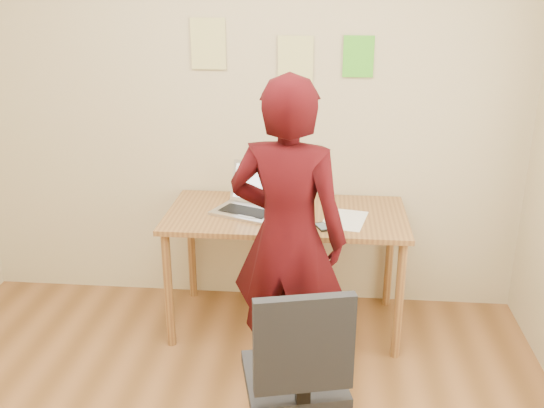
# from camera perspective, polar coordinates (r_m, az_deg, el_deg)

# --- Properties ---
(room) EXTENTS (3.58, 3.58, 2.78)m
(room) POSITION_cam_1_polar(r_m,az_deg,el_deg) (2.10, -9.35, 1.59)
(room) COLOR brown
(room) RESTS_ON ground
(desk) EXTENTS (1.40, 0.70, 0.74)m
(desk) POSITION_cam_1_polar(r_m,az_deg,el_deg) (3.58, 1.33, -2.13)
(desk) COLOR olive
(desk) RESTS_ON ground
(laptop) EXTENTS (0.45, 0.43, 0.26)m
(laptop) POSITION_cam_1_polar(r_m,az_deg,el_deg) (3.57, -2.12, 0.22)
(laptop) COLOR #B2B2B9
(laptop) RESTS_ON desk
(paper_sheet) EXTENTS (0.29, 0.36, 0.00)m
(paper_sheet) POSITION_cam_1_polar(r_m,az_deg,el_deg) (3.47, 6.84, -1.46)
(paper_sheet) COLOR white
(paper_sheet) RESTS_ON desk
(phone) EXTENTS (0.10, 0.13, 0.01)m
(phone) POSITION_cam_1_polar(r_m,az_deg,el_deg) (3.35, 4.77, -2.15)
(phone) COLOR black
(phone) RESTS_ON desk
(wall_note_left) EXTENTS (0.21, 0.00, 0.30)m
(wall_note_left) POSITION_cam_1_polar(r_m,az_deg,el_deg) (3.75, -6.02, 14.77)
(wall_note_left) COLOR #D4D07E
(wall_note_left) RESTS_ON room
(wall_note_mid) EXTENTS (0.21, 0.00, 0.30)m
(wall_note_mid) POSITION_cam_1_polar(r_m,az_deg,el_deg) (3.70, 2.22, 13.24)
(wall_note_mid) COLOR #D4D07E
(wall_note_mid) RESTS_ON room
(wall_note_right) EXTENTS (0.18, 0.00, 0.24)m
(wall_note_right) POSITION_cam_1_polar(r_m,az_deg,el_deg) (3.69, 8.14, 13.57)
(wall_note_right) COLOR #4EC12B
(wall_note_right) RESTS_ON room
(office_chair) EXTENTS (0.49, 0.50, 0.92)m
(office_chair) POSITION_cam_1_polar(r_m,az_deg,el_deg) (2.65, 2.30, -17.42)
(office_chair) COLOR black
(office_chair) RESTS_ON ground
(person) EXTENTS (0.66, 0.50, 1.63)m
(person) POSITION_cam_1_polar(r_m,az_deg,el_deg) (3.00, 1.49, -3.27)
(person) COLOR #36070A
(person) RESTS_ON ground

